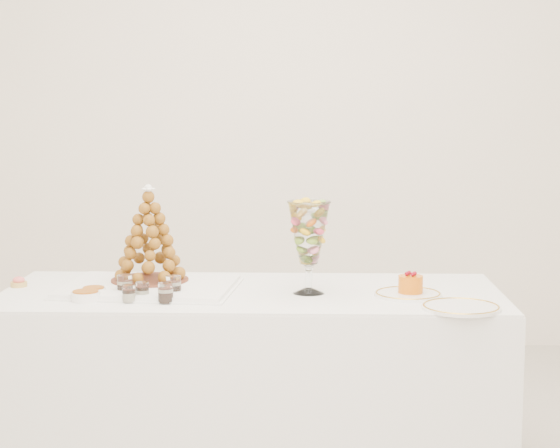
{
  "coord_description": "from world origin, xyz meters",
  "views": [
    {
      "loc": [
        0.03,
        -3.2,
        1.39
      ],
      "look_at": [
        -0.02,
        0.22,
        0.93
      ],
      "focal_mm": 60.0,
      "sensor_mm": 36.0,
      "label": 1
    }
  ],
  "objects": [
    {
      "name": "pink_tart",
      "position": [
        -1.0,
        0.21,
        0.71
      ],
      "size": [
        0.06,
        0.06,
        0.04
      ],
      "color": "tan",
      "rests_on": "buffet_table"
    },
    {
      "name": "verrine_e",
      "position": [
        -0.41,
        -0.07,
        0.73
      ],
      "size": [
        0.06,
        0.06,
        0.07
      ],
      "primitive_type": "cylinder",
      "rotation": [
        0.0,
        0.0,
        -0.15
      ],
      "color": "white",
      "rests_on": "buffet_table"
    },
    {
      "name": "spare_plate",
      "position": [
        0.59,
        -0.14,
        0.7
      ],
      "size": [
        0.26,
        0.26,
        0.01
      ],
      "primitive_type": "cylinder",
      "color": "white",
      "rests_on": "buffet_table"
    },
    {
      "name": "verrine_d",
      "position": [
        -0.54,
        -0.06,
        0.72
      ],
      "size": [
        0.05,
        0.05,
        0.06
      ],
      "primitive_type": "cylinder",
      "rotation": [
        0.0,
        0.0,
        -0.15
      ],
      "color": "white",
      "rests_on": "buffet_table"
    },
    {
      "name": "ramekin_back",
      "position": [
        -0.68,
        0.06,
        0.71
      ],
      "size": [
        0.09,
        0.09,
        0.03
      ],
      "primitive_type": "cylinder",
      "color": "white",
      "rests_on": "buffet_table"
    },
    {
      "name": "verrine_b",
      "position": [
        -0.5,
        -0.01,
        0.73
      ],
      "size": [
        0.05,
        0.05,
        0.06
      ],
      "primitive_type": "cylinder",
      "rotation": [
        0.0,
        0.0,
        -0.05
      ],
      "color": "white",
      "rests_on": "buffet_table"
    },
    {
      "name": "macaron_vase",
      "position": [
        0.08,
        0.11,
        0.91
      ],
      "size": [
        0.15,
        0.15,
        0.33
      ],
      "color": "white",
      "rests_on": "buffet_table"
    },
    {
      "name": "lace_tray",
      "position": [
        -0.5,
        0.16,
        0.7
      ],
      "size": [
        0.65,
        0.52,
        0.02
      ],
      "primitive_type": "cube",
      "rotation": [
        0.0,
        0.0,
        -0.11
      ],
      "color": "white",
      "rests_on": "buffet_table"
    },
    {
      "name": "cake_plate",
      "position": [
        0.44,
        0.07,
        0.7
      ],
      "size": [
        0.24,
        0.24,
        0.01
      ],
      "primitive_type": "cylinder",
      "color": "white",
      "rests_on": "buffet_table"
    },
    {
      "name": "verrine_c",
      "position": [
        -0.4,
        0.05,
        0.73
      ],
      "size": [
        0.07,
        0.07,
        0.07
      ],
      "primitive_type": "cylinder",
      "rotation": [
        0.0,
        0.0,
        0.31
      ],
      "color": "white",
      "rests_on": "buffet_table"
    },
    {
      "name": "buffet_table",
      "position": [
        -0.12,
        0.14,
        0.35
      ],
      "size": [
        1.84,
        0.76,
        0.69
      ],
      "rotation": [
        0.0,
        0.0,
        -0.02
      ],
      "color": "white",
      "rests_on": "ground"
    },
    {
      "name": "verrine_a",
      "position": [
        -0.57,
        0.06,
        0.73
      ],
      "size": [
        0.06,
        0.06,
        0.07
      ],
      "primitive_type": "cylinder",
      "rotation": [
        0.0,
        0.0,
        0.04
      ],
      "color": "white",
      "rests_on": "buffet_table"
    },
    {
      "name": "ramekin_front",
      "position": [
        -0.69,
        -0.03,
        0.71
      ],
      "size": [
        0.1,
        0.1,
        0.03
      ],
      "primitive_type": "cylinder",
      "color": "white",
      "rests_on": "buffet_table"
    },
    {
      "name": "croquembouche",
      "position": [
        -0.51,
        0.23,
        0.89
      ],
      "size": [
        0.29,
        0.29,
        0.36
      ],
      "rotation": [
        0.0,
        0.0,
        0.11
      ],
      "color": "brown",
      "rests_on": "lace_tray"
    },
    {
      "name": "mousse_cake",
      "position": [
        0.45,
        0.07,
        0.74
      ],
      "size": [
        0.09,
        0.09,
        0.08
      ],
      "color": "orange",
      "rests_on": "cake_plate"
    }
  ]
}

